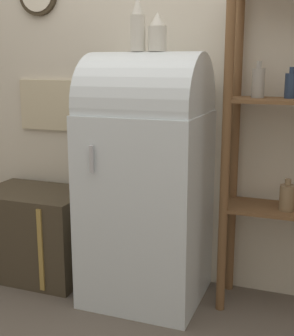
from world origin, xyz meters
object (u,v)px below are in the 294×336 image
(suitcase_trunk, at_px, (37,233))
(vase_left, at_px, (138,25))
(refrigerator, at_px, (146,175))
(vase_center, at_px, (157,33))

(suitcase_trunk, xyz_separation_m, vase_left, (0.75, -0.03, 1.31))
(refrigerator, bearing_deg, suitcase_trunk, 178.25)
(suitcase_trunk, distance_m, vase_left, 1.51)
(vase_center, bearing_deg, suitcase_trunk, 179.17)
(refrigerator, distance_m, vase_center, 0.80)
(suitcase_trunk, bearing_deg, refrigerator, -1.75)
(suitcase_trunk, bearing_deg, vase_center, -0.83)
(refrigerator, height_order, vase_center, vase_center)
(refrigerator, relative_size, vase_left, 4.89)
(vase_left, relative_size, vase_center, 1.45)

